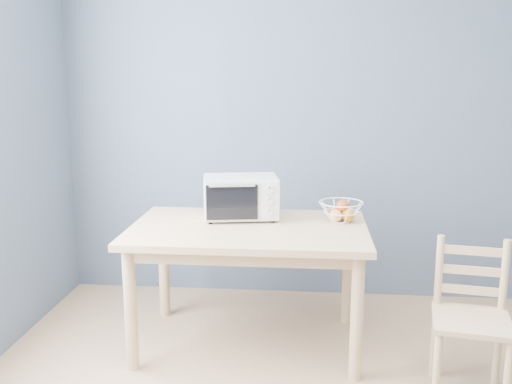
# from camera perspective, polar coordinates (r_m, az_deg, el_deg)

# --- Properties ---
(room) EXTENTS (4.01, 4.51, 2.61)m
(room) POSITION_cam_1_polar(r_m,az_deg,el_deg) (1.93, 11.44, 1.49)
(room) COLOR tan
(room) RESTS_ON ground
(dining_table) EXTENTS (1.40, 0.90, 0.75)m
(dining_table) POSITION_cam_1_polar(r_m,az_deg,el_deg) (3.41, -0.75, -5.08)
(dining_table) COLOR tan
(dining_table) RESTS_ON ground
(toaster_oven) EXTENTS (0.50, 0.40, 0.27)m
(toaster_oven) POSITION_cam_1_polar(r_m,az_deg,el_deg) (3.54, -1.82, -0.45)
(toaster_oven) COLOR beige
(toaster_oven) RESTS_ON dining_table
(fruit_basket) EXTENTS (0.34, 0.34, 0.14)m
(fruit_basket) POSITION_cam_1_polar(r_m,az_deg,el_deg) (3.51, 8.46, -1.90)
(fruit_basket) COLOR white
(fruit_basket) RESTS_ON dining_table
(dining_chair) EXTENTS (0.43, 0.43, 0.81)m
(dining_chair) POSITION_cam_1_polar(r_m,az_deg,el_deg) (3.18, 20.66, -11.99)
(dining_chair) COLOR tan
(dining_chair) RESTS_ON ground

